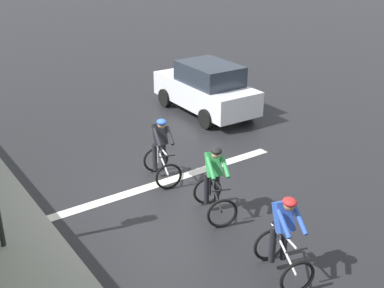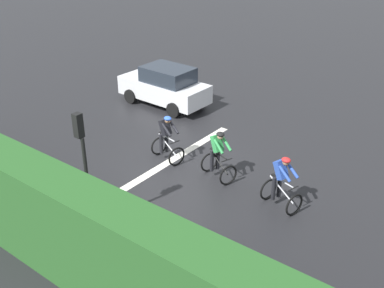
% 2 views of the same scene
% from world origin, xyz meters
% --- Properties ---
extents(ground_plane, '(80.00, 80.00, 0.00)m').
position_xyz_m(ground_plane, '(0.00, 0.00, 0.00)').
color(ground_plane, black).
extents(road_marking_stop_line, '(7.00, 0.30, 0.01)m').
position_xyz_m(road_marking_stop_line, '(0.00, -0.23, 0.00)').
color(road_marking_stop_line, silver).
rests_on(road_marking_stop_line, ground).
extents(cyclist_lead, '(0.95, 1.22, 1.66)m').
position_xyz_m(cyclist_lead, '(0.02, 4.07, 0.80)').
color(cyclist_lead, black).
rests_on(cyclist_lead, ground).
extents(cyclist_second, '(0.99, 1.24, 1.66)m').
position_xyz_m(cyclist_second, '(-0.24, 1.69, 0.80)').
color(cyclist_second, black).
rests_on(cyclist_second, ground).
extents(cyclist_mid, '(0.91, 1.21, 1.66)m').
position_xyz_m(cyclist_mid, '(-0.16, -0.40, 0.80)').
color(cyclist_mid, black).
rests_on(cyclist_mid, ground).
extents(car_white, '(1.96, 4.14, 1.76)m').
position_xyz_m(car_white, '(-4.01, -3.75, 0.87)').
color(car_white, silver).
rests_on(car_white, ground).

